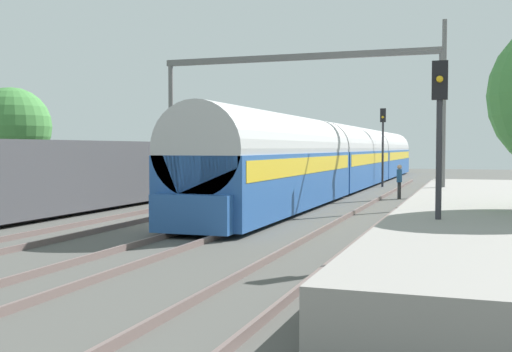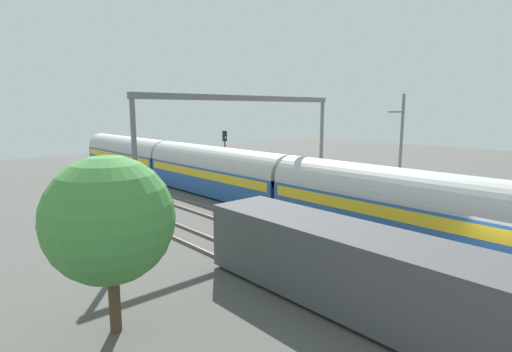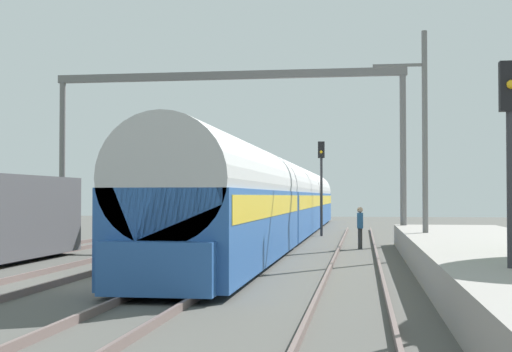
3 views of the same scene
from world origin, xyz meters
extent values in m
plane|color=#4E4E4A|center=(0.00, 0.00, 0.00)|extent=(120.00, 120.00, 0.00)
cube|color=#6E5B57|center=(-6.59, 0.00, 0.08)|extent=(0.08, 60.00, 0.16)
cube|color=#6E5B57|center=(-5.15, 0.00, 0.08)|extent=(0.08, 60.00, 0.16)
cube|color=#6E5B57|center=(-2.67, 0.00, 0.08)|extent=(0.08, 60.00, 0.16)
cube|color=#6E5B57|center=(-1.24, 0.00, 0.08)|extent=(0.08, 60.00, 0.16)
cube|color=#6E5B57|center=(1.24, 0.00, 0.08)|extent=(0.08, 60.00, 0.16)
cube|color=#6E5B57|center=(2.67, 0.00, 0.08)|extent=(0.08, 60.00, 0.16)
cube|color=#6E5B57|center=(5.15, 0.00, 0.08)|extent=(0.08, 60.00, 0.16)
cube|color=#6E5B57|center=(6.59, 0.00, 0.08)|extent=(0.08, 60.00, 0.16)
cube|color=gray|center=(9.69, 2.00, 0.45)|extent=(4.40, 28.00, 0.90)
cube|color=#28569E|center=(1.96, 5.07, 1.26)|extent=(2.90, 16.00, 2.20)
cube|color=gold|center=(1.96, 5.07, 1.89)|extent=(2.93, 15.36, 0.64)
cylinder|color=#B8B8B8|center=(1.96, 5.07, 2.56)|extent=(2.84, 16.00, 2.84)
cube|color=#28569E|center=(1.96, 21.42, 1.26)|extent=(2.90, 16.00, 2.20)
cube|color=gold|center=(1.96, 21.42, 1.89)|extent=(2.93, 15.36, 0.64)
cylinder|color=#B8B8B8|center=(1.96, 21.42, 2.56)|extent=(2.84, 16.00, 2.84)
cube|color=#28569E|center=(1.96, 37.77, 1.26)|extent=(2.90, 16.00, 2.20)
cube|color=gold|center=(1.96, 37.77, 1.89)|extent=(2.93, 15.36, 0.64)
cylinder|color=#B8B8B8|center=(1.96, 37.77, 2.56)|extent=(2.84, 16.00, 2.84)
cube|color=#28569E|center=(1.96, -3.18, 0.71)|extent=(2.40, 0.50, 1.10)
cube|color=#47474C|center=(-5.87, 2.50, 1.51)|extent=(2.80, 13.00, 2.70)
cube|color=black|center=(-5.87, 2.50, 0.21)|extent=(2.52, 11.96, 0.10)
cylinder|color=#333333|center=(5.99, 12.99, 0.42)|extent=(0.19, 0.19, 0.85)
cube|color=#285684|center=(5.99, 12.99, 1.17)|extent=(0.25, 0.41, 0.64)
sphere|color=tan|center=(5.99, 12.99, 1.61)|extent=(0.24, 0.24, 0.24)
cylinder|color=#2D2D33|center=(8.71, -4.00, 1.85)|extent=(0.14, 0.14, 3.70)
cube|color=black|center=(8.71, -4.00, 4.15)|extent=(0.36, 0.20, 0.90)
sphere|color=yellow|center=(8.71, -4.12, 4.17)|extent=(0.16, 0.16, 0.16)
cylinder|color=#2D2D33|center=(3.87, 22.57, 2.13)|extent=(0.14, 0.14, 4.26)
cube|color=black|center=(3.87, 22.57, 4.71)|extent=(0.36, 0.20, 0.90)
sphere|color=yellow|center=(3.87, 22.45, 4.58)|extent=(0.16, 0.16, 0.16)
cylinder|color=slate|center=(-7.87, 15.19, 3.75)|extent=(0.28, 0.28, 7.50)
cylinder|color=slate|center=(7.87, 15.19, 3.75)|extent=(0.28, 0.28, 7.50)
cube|color=slate|center=(0.00, 15.19, 7.68)|extent=(16.14, 0.24, 0.36)
cylinder|color=slate|center=(8.27, 8.66, 4.00)|extent=(0.20, 0.20, 8.00)
cube|color=slate|center=(7.37, 8.66, 6.80)|extent=(1.80, 0.10, 0.10)
cylinder|color=#4C3826|center=(-12.66, 6.89, 1.08)|extent=(0.36, 0.36, 2.17)
sphere|color=#43873F|center=(-12.66, 6.89, 3.66)|extent=(3.97, 3.97, 3.97)
camera|label=1|loc=(9.45, -19.32, 2.58)|focal=44.22mm
camera|label=2|loc=(-17.21, -4.78, 6.96)|focal=27.95mm
camera|label=3|loc=(6.09, -17.63, 2.19)|focal=51.60mm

